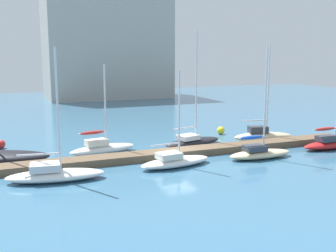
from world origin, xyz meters
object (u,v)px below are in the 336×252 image
object	(u,v)px
mooring_buoy_yellow	(221,130)
sailboat_7	(332,142)
sailboat_3	(175,160)
sailboat_5	(260,152)
sailboat_4	(193,140)
sailboat_1	(54,173)
harbor_building_distant	(106,49)
sailboat_6	(263,135)
mooring_buoy_red	(1,144)
sailboat_2	(102,147)

from	to	relation	value
mooring_buoy_yellow	sailboat_7	bearing A→B (deg)	-58.57
sailboat_3	sailboat_7	distance (m)	14.04
sailboat_5	mooring_buoy_yellow	distance (m)	9.45
sailboat_4	mooring_buoy_yellow	bearing A→B (deg)	22.53
sailboat_1	harbor_building_distant	bearing A→B (deg)	80.24
mooring_buoy_yellow	harbor_building_distant	world-z (taller)	harbor_building_distant
sailboat_7	sailboat_6	bearing A→B (deg)	126.63
sailboat_3	harbor_building_distant	world-z (taller)	harbor_building_distant
mooring_buoy_red	harbor_building_distant	xyz separation A→B (m)	(18.11, 37.37, 8.20)
sailboat_3	sailboat_5	xyz separation A→B (m)	(6.71, -0.28, 0.06)
sailboat_2	sailboat_4	xyz separation A→B (m)	(7.75, -0.07, -0.06)
sailboat_4	sailboat_6	xyz separation A→B (m)	(6.50, -0.83, 0.11)
sailboat_6	harbor_building_distant	world-z (taller)	harbor_building_distant
sailboat_3	harbor_building_distant	distance (m)	49.00
sailboat_2	sailboat_1	bearing A→B (deg)	-137.32
sailboat_7	sailboat_2	bearing A→B (deg)	161.10
sailboat_6	mooring_buoy_yellow	size ratio (longest dim) A/B	11.35
sailboat_5	sailboat_7	xyz separation A→B (m)	(7.33, 0.44, 0.05)
sailboat_3	mooring_buoy_red	xyz separation A→B (m)	(-11.08, 10.43, -0.08)
sailboat_5	harbor_building_distant	distance (m)	48.76
sailboat_2	mooring_buoy_red	bearing A→B (deg)	135.35
sailboat_4	harbor_building_distant	bearing A→B (deg)	71.60
sailboat_1	mooring_buoy_red	xyz separation A→B (m)	(-3.02, 10.63, -0.12)
sailboat_2	sailboat_6	xyz separation A→B (m)	(14.25, -0.89, 0.06)
sailboat_2	mooring_buoy_yellow	bearing A→B (deg)	4.89
sailboat_2	sailboat_4	world-z (taller)	sailboat_4
mooring_buoy_red	harbor_building_distant	distance (m)	42.33
sailboat_2	mooring_buoy_red	xyz separation A→B (m)	(-7.28, 4.92, -0.17)
sailboat_2	sailboat_7	world-z (taller)	sailboat_7
sailboat_1	sailboat_6	distance (m)	19.13
sailboat_5	harbor_building_distant	xyz separation A→B (m)	(0.31, 48.08, 8.06)
sailboat_1	sailboat_3	size ratio (longest dim) A/B	1.23
sailboat_3	sailboat_6	distance (m)	11.43
mooring_buoy_yellow	sailboat_1	bearing A→B (deg)	-151.27
sailboat_2	sailboat_5	bearing A→B (deg)	-39.44
mooring_buoy_red	sailboat_4	bearing A→B (deg)	-18.36
sailboat_1	mooring_buoy_yellow	bearing A→B (deg)	36.41
sailboat_3	sailboat_5	world-z (taller)	sailboat_5
sailboat_5	harbor_building_distant	bearing A→B (deg)	90.25
sailboat_6	sailboat_3	bearing A→B (deg)	-143.30
sailboat_1	mooring_buoy_red	bearing A→B (deg)	113.56
mooring_buoy_red	sailboat_6	bearing A→B (deg)	-15.11
sailboat_1	sailboat_7	size ratio (longest dim) A/B	0.86
sailboat_5	sailboat_1	bearing A→B (deg)	-179.68
sailboat_4	sailboat_3	bearing A→B (deg)	-140.22
mooring_buoy_red	sailboat_5	bearing A→B (deg)	-31.05
sailboat_7	mooring_buoy_red	size ratio (longest dim) A/B	13.14
mooring_buoy_yellow	sailboat_6	bearing A→B (deg)	-67.58
sailboat_5	harbor_building_distant	size ratio (longest dim) A/B	0.38
sailboat_6	sailboat_7	bearing A→B (deg)	-38.32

